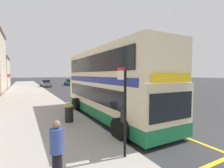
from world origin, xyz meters
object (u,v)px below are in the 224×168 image
(bus_stop_sign, at_px, (124,105))
(parked_car_teal_behind, at_px, (70,82))
(double_decker_bus, at_px, (109,86))
(litter_bin, at_px, (69,114))
(parked_car_grey_kerbside, at_px, (46,83))
(pedestrian_waiting_near_sign, at_px, (57,149))

(bus_stop_sign, bearing_deg, parked_car_teal_behind, 78.75)
(double_decker_bus, xyz_separation_m, parked_car_teal_behind, (5.52, 33.30, -1.26))
(parked_car_teal_behind, bearing_deg, litter_bin, 77.52)
(parked_car_teal_behind, bearing_deg, bus_stop_sign, 80.11)
(bus_stop_sign, xyz_separation_m, parked_car_teal_behind, (7.64, 38.44, -1.03))
(parked_car_teal_behind, relative_size, litter_bin, 4.43)
(litter_bin, bearing_deg, bus_stop_sign, -82.30)
(parked_car_grey_kerbside, distance_m, parked_car_teal_behind, 6.98)
(bus_stop_sign, xyz_separation_m, litter_bin, (-0.65, 4.78, -1.21))
(parked_car_grey_kerbside, height_order, parked_car_teal_behind, same)
(double_decker_bus, relative_size, parked_car_teal_behind, 2.50)
(pedestrian_waiting_near_sign, distance_m, litter_bin, 5.39)
(double_decker_bus, height_order, litter_bin, double_decker_bus)
(double_decker_bus, distance_m, parked_car_teal_behind, 33.78)
(parked_car_grey_kerbside, relative_size, litter_bin, 4.43)
(parked_car_teal_behind, xyz_separation_m, litter_bin, (-8.29, -33.66, -0.18))
(parked_car_grey_kerbside, xyz_separation_m, pedestrian_waiting_near_sign, (-3.69, -35.48, 0.19))
(double_decker_bus, relative_size, pedestrian_waiting_near_sign, 6.67)
(litter_bin, bearing_deg, pedestrian_waiting_near_sign, -106.67)
(pedestrian_waiting_near_sign, bearing_deg, parked_car_teal_behind, 75.78)
(parked_car_teal_behind, relative_size, pedestrian_waiting_near_sign, 2.67)
(double_decker_bus, distance_m, litter_bin, 3.14)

